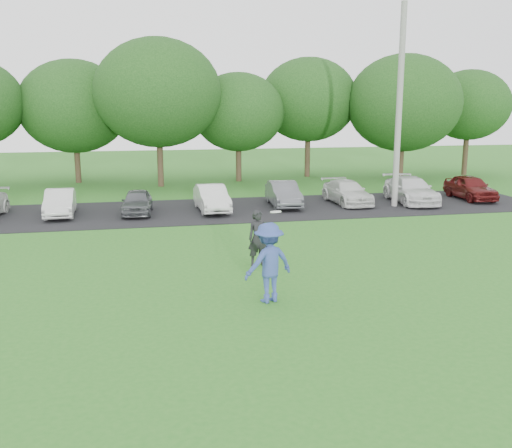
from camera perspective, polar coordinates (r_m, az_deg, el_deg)
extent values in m
plane|color=#286F1F|center=(14.12, 2.98, -8.04)|extent=(100.00, 100.00, 0.00)
cube|color=black|center=(26.49, -4.27, 1.40)|extent=(32.00, 6.50, 0.03)
cylinder|color=gray|center=(27.82, 14.12, 11.25)|extent=(0.28, 0.28, 9.36)
imported|color=#334791|center=(14.03, 1.28, -3.87)|extent=(1.46, 1.12, 2.00)
cylinder|color=white|center=(13.79, 1.99, 1.23)|extent=(0.27, 0.27, 0.07)
imported|color=black|center=(17.17, 0.21, -1.43)|extent=(0.66, 0.46, 1.72)
cube|color=black|center=(16.98, 0.93, -0.71)|extent=(0.15, 0.11, 0.10)
imported|color=silver|center=(26.42, -19.02, 2.04)|extent=(1.35, 3.50, 1.14)
imported|color=#515458|center=(25.91, -11.80, 2.19)|extent=(1.51, 3.24, 1.07)
imported|color=silver|center=(26.16, -4.44, 2.60)|extent=(1.38, 3.61, 1.18)
imported|color=#55585D|center=(27.35, 2.76, 3.03)|extent=(1.46, 3.64, 1.18)
imported|color=silver|center=(28.41, 9.08, 3.16)|extent=(1.71, 3.89, 1.11)
imported|color=silver|center=(29.39, 15.22, 3.31)|extent=(2.13, 4.45, 1.25)
imported|color=#551212|center=(31.34, 20.64, 3.46)|extent=(1.63, 3.68, 1.23)
cylinder|color=#38281C|center=(37.57, -17.40, 5.64)|extent=(0.36, 0.36, 2.20)
ellipsoid|color=#214C19|center=(37.39, -17.75, 11.14)|extent=(6.68, 6.68, 5.68)
cylinder|color=#38281C|center=(34.62, -9.54, 5.95)|extent=(0.36, 0.36, 2.70)
ellipsoid|color=#214C19|center=(34.46, -9.78, 12.80)|extent=(7.42, 7.42, 6.31)
cylinder|color=#38281C|center=(36.59, -1.75, 6.02)|extent=(0.36, 0.36, 2.20)
ellipsoid|color=#214C19|center=(36.40, -1.78, 11.14)|extent=(5.76, 5.76, 4.90)
cylinder|color=#38281C|center=(39.10, 5.16, 6.72)|extent=(0.36, 0.36, 2.70)
ellipsoid|color=#214C19|center=(38.95, 5.27, 12.28)|extent=(6.50, 6.50, 5.53)
cylinder|color=#38281C|center=(38.55, 14.27, 5.96)|extent=(0.36, 0.36, 2.20)
ellipsoid|color=#214C19|center=(38.37, 14.57, 11.63)|extent=(7.24, 7.24, 6.15)
cylinder|color=#38281C|center=(42.42, 20.18, 6.45)|extent=(0.36, 0.36, 2.70)
ellipsoid|color=#214C19|center=(42.28, 20.52, 11.09)|extent=(5.58, 5.58, 4.74)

